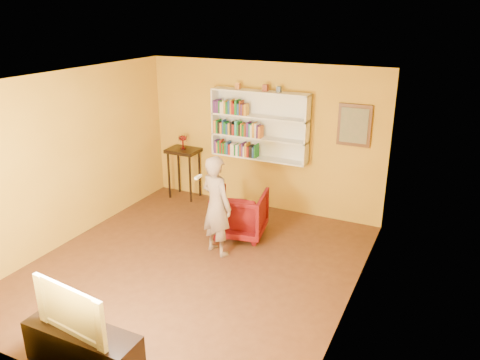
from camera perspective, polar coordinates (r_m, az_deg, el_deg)
name	(u,v)px	position (r m, az deg, el deg)	size (l,w,h in m)	color
room_shell	(192,203)	(6.55, -5.90, -2.75)	(5.30, 5.80, 2.88)	#462716
bookshelf	(261,125)	(8.41, 2.53, 6.70)	(1.80, 0.29, 1.23)	white
books_row_lower	(236,149)	(8.62, -0.49, 3.81)	(0.84, 0.19, 0.26)	#522878
books_row_middle	(238,129)	(8.50, -0.21, 6.27)	(0.93, 0.19, 0.26)	orange
books_row_upper	(231,107)	(8.48, -1.10, 8.84)	(0.65, 0.19, 0.26)	#522878
ornament_left	(238,86)	(8.40, -0.25, 11.38)	(0.08, 0.08, 0.11)	#CA7A39
ornament_centre	(266,88)	(8.19, 3.13, 11.16)	(0.09, 0.09, 0.12)	brown
ornament_right	(279,89)	(8.10, 4.77, 10.95)	(0.07, 0.07, 0.10)	slate
framed_painting	(354,125)	(7.95, 13.76, 6.48)	(0.55, 0.05, 0.70)	#4F2D16
console_table	(184,157)	(9.19, -6.89, 2.75)	(0.61, 0.46, 0.99)	black
ruby_lustre	(183,139)	(9.09, -6.99, 4.94)	(0.17, 0.17, 0.27)	maroon
armchair	(240,213)	(7.72, 0.01, -4.09)	(0.81, 0.84, 0.76)	#4B050C
person	(217,206)	(7.01, -2.88, -3.15)	(0.57, 0.37, 1.56)	#776357
game_remote	(198,177)	(6.71, -5.11, 0.37)	(0.04, 0.15, 0.04)	white
tv_cabinet	(83,348)	(5.43, -18.54, -18.83)	(1.30, 0.39, 0.46)	black
television	(78,306)	(5.13, -19.19, -14.34)	(0.98, 0.13, 0.56)	black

